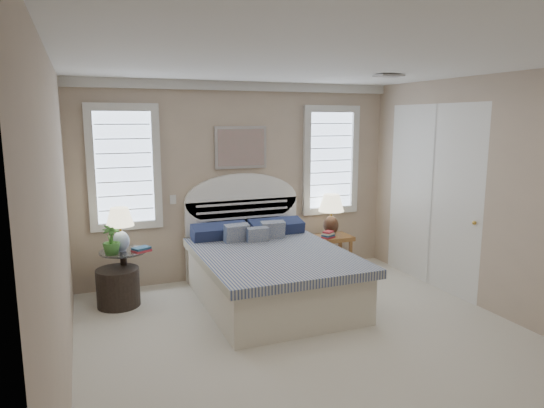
{
  "coord_description": "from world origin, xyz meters",
  "views": [
    {
      "loc": [
        -2.07,
        -3.89,
        2.2
      ],
      "look_at": [
        -0.12,
        1.0,
        1.28
      ],
      "focal_mm": 32.0,
      "sensor_mm": 36.0,
      "label": 1
    }
  ],
  "objects_px": {
    "side_table_left": "(124,270)",
    "nightstand_right": "(333,245)",
    "floor_pot": "(118,287)",
    "lamp_left": "(120,224)",
    "bed": "(268,269)",
    "lamp_right": "(331,210)"
  },
  "relations": [
    {
      "from": "bed",
      "to": "lamp_right",
      "type": "xyz_separation_m",
      "value": [
        1.3,
        0.78,
        0.51
      ]
    },
    {
      "from": "floor_pot",
      "to": "lamp_left",
      "type": "distance_m",
      "value": 0.75
    },
    {
      "from": "floor_pot",
      "to": "lamp_left",
      "type": "bearing_deg",
      "value": 65.11
    },
    {
      "from": "bed",
      "to": "lamp_left",
      "type": "height_order",
      "value": "bed"
    },
    {
      "from": "bed",
      "to": "side_table_left",
      "type": "bearing_deg",
      "value": 160.26
    },
    {
      "from": "bed",
      "to": "lamp_left",
      "type": "xyz_separation_m",
      "value": [
        -1.67,
        0.59,
        0.57
      ]
    },
    {
      "from": "side_table_left",
      "to": "floor_pot",
      "type": "relative_size",
      "value": 1.26
    },
    {
      "from": "lamp_right",
      "to": "floor_pot",
      "type": "bearing_deg",
      "value": -173.57
    },
    {
      "from": "side_table_left",
      "to": "lamp_right",
      "type": "relative_size",
      "value": 1.04
    },
    {
      "from": "floor_pot",
      "to": "nightstand_right",
      "type": "bearing_deg",
      "value": 4.71
    },
    {
      "from": "side_table_left",
      "to": "nightstand_right",
      "type": "relative_size",
      "value": 1.19
    },
    {
      "from": "side_table_left",
      "to": "lamp_right",
      "type": "height_order",
      "value": "lamp_right"
    },
    {
      "from": "floor_pot",
      "to": "lamp_left",
      "type": "xyz_separation_m",
      "value": [
        0.07,
        0.15,
        0.73
      ]
    },
    {
      "from": "lamp_right",
      "to": "side_table_left",
      "type": "bearing_deg",
      "value": -176.28
    },
    {
      "from": "bed",
      "to": "side_table_left",
      "type": "distance_m",
      "value": 1.75
    },
    {
      "from": "side_table_left",
      "to": "lamp_left",
      "type": "height_order",
      "value": "lamp_left"
    },
    {
      "from": "bed",
      "to": "side_table_left",
      "type": "height_order",
      "value": "bed"
    },
    {
      "from": "lamp_left",
      "to": "side_table_left",
      "type": "bearing_deg",
      "value": -7.97
    },
    {
      "from": "floor_pot",
      "to": "lamp_right",
      "type": "bearing_deg",
      "value": 6.43
    },
    {
      "from": "bed",
      "to": "floor_pot",
      "type": "bearing_deg",
      "value": 165.74
    },
    {
      "from": "side_table_left",
      "to": "lamp_left",
      "type": "xyz_separation_m",
      "value": [
        -0.02,
        0.0,
        0.57
      ]
    },
    {
      "from": "nightstand_right",
      "to": "lamp_right",
      "type": "bearing_deg",
      "value": 89.36
    }
  ]
}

